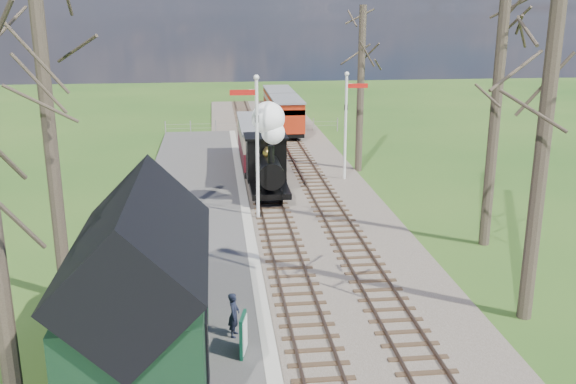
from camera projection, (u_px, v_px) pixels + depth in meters
name	position (u px, v px, depth m)	size (l,w,h in m)	color
distant_hills	(249.00, 220.00, 78.68)	(114.40, 48.00, 22.02)	#385B23
ballast_bed	(288.00, 181.00, 33.71)	(8.00, 60.00, 0.10)	brown
track_near	(264.00, 181.00, 33.56)	(1.60, 60.00, 0.15)	brown
track_far	(313.00, 180.00, 33.84)	(1.60, 60.00, 0.15)	brown
platform	(192.00, 236.00, 25.53)	(5.00, 44.00, 0.20)	#474442
coping_strip	(249.00, 233.00, 25.79)	(0.40, 44.00, 0.21)	#B2AD9E
station_shed	(142.00, 293.00, 15.30)	(3.25, 6.30, 4.78)	black
semaphore_near	(255.00, 137.00, 26.77)	(1.22, 0.24, 6.22)	silver
semaphore_far	(347.00, 118.00, 33.14)	(1.22, 0.24, 5.72)	silver
bare_trees	(331.00, 123.00, 20.93)	(15.51, 22.39, 12.00)	#382D23
fence_line	(253.00, 126.00, 46.83)	(12.60, 0.08, 1.00)	slate
locomotive	(268.00, 155.00, 30.13)	(1.88, 4.39, 4.70)	black
coach	(259.00, 142.00, 36.09)	(2.19, 7.52, 2.31)	black
red_carriage_a	(286.00, 116.00, 45.22)	(2.10, 5.19, 2.21)	black
red_carriage_b	(279.00, 104.00, 50.47)	(2.10, 5.19, 2.21)	black
sign_board	(243.00, 335.00, 16.46)	(0.24, 0.75, 1.10)	#0F462F
bench	(189.00, 361.00, 15.48)	(0.45, 1.55, 0.88)	#412817
person	(234.00, 315.00, 17.36)	(0.46, 0.30, 1.26)	black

